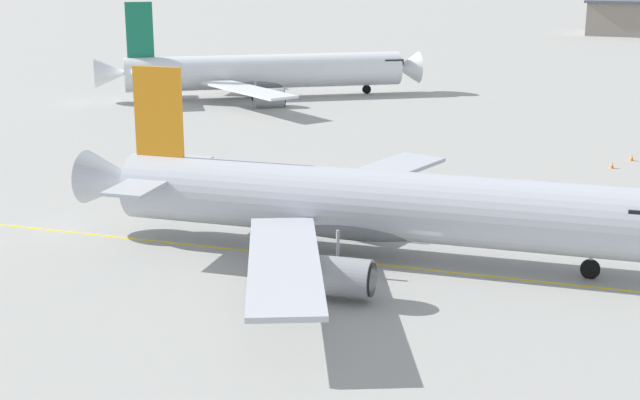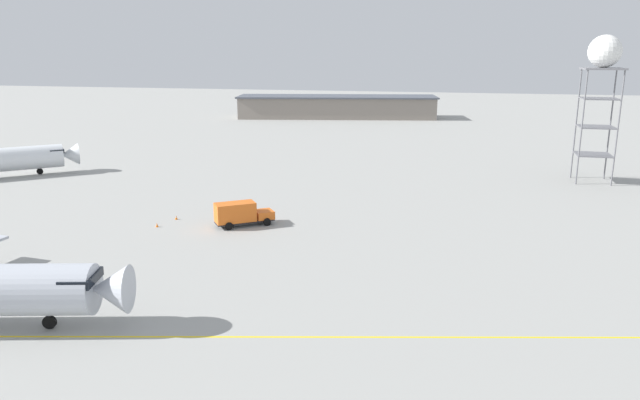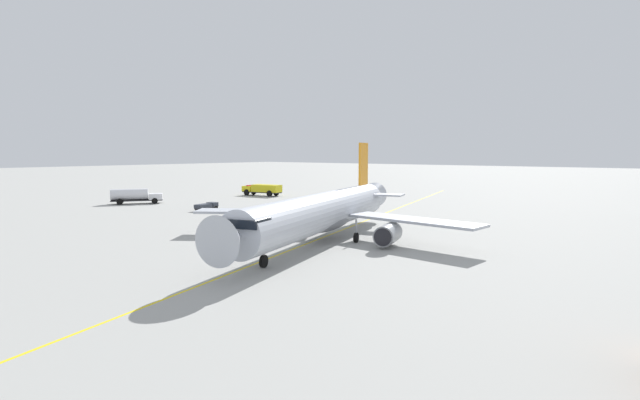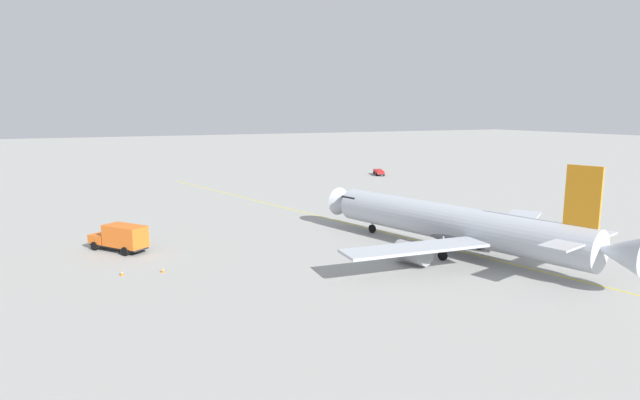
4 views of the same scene
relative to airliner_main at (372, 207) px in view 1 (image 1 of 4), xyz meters
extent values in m
plane|color=#9E9E99|center=(-3.58, -0.08, -3.16)|extent=(600.00, 600.00, 0.00)
cylinder|color=#B2B7C1|center=(-0.43, -0.11, 0.20)|extent=(32.19, 12.15, 4.09)
cone|color=#B2B7C1|center=(16.59, 4.36, 0.50)|extent=(4.75, 4.38, 3.48)
ellipsoid|color=slate|center=(1.13, 0.30, -0.93)|extent=(12.15, 6.51, 2.25)
cube|color=orange|center=(13.27, 3.49, 5.04)|extent=(3.16, 1.05, 5.60)
cube|color=#B2B7C1|center=(14.06, 0.48, 1.02)|extent=(3.68, 5.09, 0.20)
cube|color=#B2B7C1|center=(12.48, 6.50, 1.02)|extent=(3.68, 5.09, 0.20)
cube|color=#B2B7C1|center=(4.65, -8.60, -0.52)|extent=(4.86, 15.15, 0.28)
cube|color=#B2B7C1|center=(-0.18, 9.77, -0.52)|extent=(11.39, 14.35, 0.28)
cylinder|color=gray|center=(2.04, -6.97, -1.83)|extent=(4.20, 3.01, 2.11)
cylinder|color=black|center=(0.16, -7.47, -1.83)|extent=(0.60, 1.78, 1.80)
cylinder|color=gray|center=(-1.66, 7.07, -1.83)|extent=(4.20, 3.01, 2.11)
cylinder|color=black|center=(-3.54, 6.58, -1.83)|extent=(0.60, 1.78, 1.80)
cylinder|color=#9EA0A5|center=(-12.27, -3.23, -1.57)|extent=(0.20, 0.20, 2.09)
cylinder|color=black|center=(-12.27, -3.23, -2.61)|extent=(1.14, 0.57, 1.10)
cylinder|color=#9EA0A5|center=(2.00, -3.04, -1.57)|extent=(0.20, 0.20, 2.09)
cylinder|color=black|center=(2.00, -3.04, -2.61)|extent=(1.14, 0.57, 1.10)
cylinder|color=#9EA0A5|center=(0.25, 3.63, -1.57)|extent=(0.20, 0.20, 2.09)
cylinder|color=black|center=(0.25, 3.63, -2.61)|extent=(1.14, 0.57, 1.10)
cylinder|color=silver|center=(40.16, -47.05, 0.01)|extent=(27.88, 26.29, 4.17)
cone|color=silver|center=(26.76, -59.48, 0.01)|extent=(4.90, 4.95, 3.96)
cone|color=silver|center=(53.78, -34.42, 0.31)|extent=(5.34, 5.32, 3.55)
cube|color=black|center=(28.37, -57.98, 0.95)|extent=(4.17, 4.23, 0.70)
ellipsoid|color=slate|center=(41.41, -45.89, -1.14)|extent=(11.57, 11.11, 2.30)
cube|color=#146B4C|center=(51.18, -36.83, 5.36)|extent=(2.51, 2.35, 6.52)
cube|color=silver|center=(53.46, -39.29, 0.85)|extent=(5.33, 5.46, 0.20)
cube|color=silver|center=(48.90, -34.37, 0.85)|extent=(5.33, 5.46, 0.20)
cube|color=silver|center=(49.23, -51.84, -0.72)|extent=(8.34, 15.55, 0.28)
cube|color=silver|center=(36.06, -37.64, -0.72)|extent=(15.40, 9.31, 0.28)
cylinder|color=gray|center=(45.70, -52.01, -2.23)|extent=(4.20, 4.15, 2.53)
cylinder|color=black|center=(44.42, -53.20, -2.23)|extent=(1.57, 1.68, 2.15)
cylinder|color=gray|center=(35.63, -41.16, -2.23)|extent=(4.20, 4.15, 2.53)
cylinder|color=black|center=(34.35, -42.34, -2.23)|extent=(1.57, 1.68, 2.15)
cylinder|color=#9EA0A5|center=(30.65, -55.87, -1.67)|extent=(0.20, 0.20, 1.90)
cylinder|color=black|center=(30.65, -55.87, -2.61)|extent=(1.01, 0.97, 1.10)
cylinder|color=#9EA0A5|center=(43.78, -48.44, -1.67)|extent=(0.20, 0.20, 1.90)
cylinder|color=black|center=(43.78, -48.44, -2.61)|extent=(1.01, 0.97, 1.10)
cylinder|color=#9EA0A5|center=(39.04, -43.33, -1.67)|extent=(0.20, 0.20, 1.90)
cylinder|color=black|center=(39.04, -43.33, -2.61)|extent=(1.01, 0.97, 1.10)
cube|color=yellow|center=(-0.98, 0.95, -3.16)|extent=(150.57, 36.61, 0.01)
cone|color=orange|center=(-6.51, -30.89, -2.89)|extent=(0.36, 0.36, 0.55)
cylinder|color=white|center=(-6.51, -30.89, -2.86)|extent=(0.22, 0.22, 0.06)
cone|color=orange|center=(-7.25, -34.67, -2.89)|extent=(0.36, 0.36, 0.55)
cylinder|color=white|center=(-7.25, -34.67, -2.86)|extent=(0.22, 0.22, 0.06)
camera|label=1|loc=(-24.54, 46.35, 14.97)|focal=51.44mm
camera|label=2|loc=(-43.65, 33.65, 18.40)|focal=33.04mm
camera|label=3|loc=(-40.81, -31.96, 6.66)|focal=27.05mm
camera|label=4|loc=(44.95, -38.06, 12.67)|focal=29.11mm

